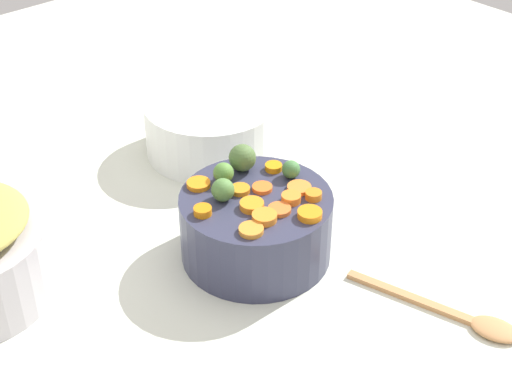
{
  "coord_description": "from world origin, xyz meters",
  "views": [
    {
      "loc": [
        0.61,
        0.7,
        0.8
      ],
      "look_at": [
        -0.02,
        -0.01,
        0.14
      ],
      "focal_mm": 54.35,
      "sensor_mm": 36.0,
      "label": 1
    }
  ],
  "objects": [
    {
      "name": "carrot_slice_1",
      "position": [
        -0.06,
        0.03,
        0.13
      ],
      "size": [
        0.04,
        0.04,
        0.01
      ],
      "primitive_type": "cylinder",
      "rotation": [
        0.0,
        0.0,
        5.1
      ],
      "color": "orange",
      "rests_on": "serving_bowl_carrots"
    },
    {
      "name": "wooden_spoon",
      "position": [
        -0.14,
        0.3,
        0.03
      ],
      "size": [
        0.1,
        0.26,
        0.01
      ],
      "color": "tan",
      "rests_on": "tabletop"
    },
    {
      "name": "brussels_sprout_0",
      "position": [
        0.02,
        -0.04,
        0.15
      ],
      "size": [
        0.04,
        0.04,
        0.04
      ],
      "primitive_type": "sphere",
      "color": "#507F3C",
      "rests_on": "serving_bowl_carrots"
    },
    {
      "name": "casserole_dish",
      "position": [
        -0.17,
        -0.3,
        0.07
      ],
      "size": [
        0.25,
        0.25,
        0.1
      ],
      "primitive_type": "cylinder",
      "color": "white",
      "rests_on": "tabletop"
    },
    {
      "name": "carrot_slice_12",
      "position": [
        -0.04,
        -0.02,
        0.13
      ],
      "size": [
        0.04,
        0.04,
        0.01
      ],
      "primitive_type": "cylinder",
      "rotation": [
        0.0,
        0.0,
        2.76
      ],
      "color": "orange",
      "rests_on": "serving_bowl_carrots"
    },
    {
      "name": "carrot_slice_6",
      "position": [
        0.06,
        -0.03,
        0.13
      ],
      "size": [
        0.04,
        0.04,
        0.01
      ],
      "primitive_type": "cylinder",
      "rotation": [
        0.0,
        0.0,
        3.93
      ],
      "color": "orange",
      "rests_on": "serving_bowl_carrots"
    },
    {
      "name": "carrot_slice_10",
      "position": [
        0.04,
        0.05,
        0.13
      ],
      "size": [
        0.05,
        0.05,
        0.01
      ],
      "primitive_type": "cylinder",
      "rotation": [
        0.0,
        0.0,
        0.66
      ],
      "color": "orange",
      "rests_on": "serving_bowl_carrots"
    },
    {
      "name": "serving_bowl_carrots",
      "position": [
        -0.02,
        -0.01,
        0.07
      ],
      "size": [
        0.23,
        0.23,
        0.11
      ],
      "primitive_type": "cylinder",
      "color": "#33364E",
      "rests_on": "tabletop"
    },
    {
      "name": "brussels_sprout_3",
      "position": [
        -0.1,
        -0.01,
        0.14
      ],
      "size": [
        0.03,
        0.03,
        0.03
      ],
      "primitive_type": "sphere",
      "color": "#42773D",
      "rests_on": "serving_bowl_carrots"
    },
    {
      "name": "carrot_slice_8",
      "position": [
        0.01,
        0.04,
        0.13
      ],
      "size": [
        0.04,
        0.04,
        0.01
      ],
      "primitive_type": "cylinder",
      "rotation": [
        0.0,
        0.0,
        0.25
      ],
      "color": "orange",
      "rests_on": "serving_bowl_carrots"
    },
    {
      "name": "tabletop",
      "position": [
        0.0,
        0.0,
        0.01
      ],
      "size": [
        2.4,
        2.4,
        0.02
      ],
      "primitive_type": "cube",
      "color": "silver",
      "rests_on": "ground"
    },
    {
      "name": "carrot_slice_4",
      "position": [
        -0.02,
        -0.04,
        0.13
      ],
      "size": [
        0.04,
        0.04,
        0.01
      ],
      "primitive_type": "cylinder",
      "rotation": [
        0.0,
        0.0,
        3.53
      ],
      "color": "orange",
      "rests_on": "serving_bowl_carrots"
    },
    {
      "name": "brussels_sprout_1",
      "position": [
        -0.06,
        -0.08,
        0.15
      ],
      "size": [
        0.04,
        0.04,
        0.04
      ],
      "primitive_type": "sphere",
      "color": "#4C6B37",
      "rests_on": "serving_bowl_carrots"
    },
    {
      "name": "carrot_slice_5",
      "position": [
        -0.02,
        0.04,
        0.13
      ],
      "size": [
        0.05,
        0.05,
        0.01
      ],
      "primitive_type": "cylinder",
      "rotation": [
        0.0,
        0.0,
        0.56
      ],
      "color": "orange",
      "rests_on": "serving_bowl_carrots"
    },
    {
      "name": "carrot_slice_7",
      "position": [
        -0.05,
        0.08,
        0.13
      ],
      "size": [
        0.05,
        0.05,
        0.01
      ],
      "primitive_type": "cylinder",
      "rotation": [
        0.0,
        0.0,
        5.06
      ],
      "color": "orange",
      "rests_on": "serving_bowl_carrots"
    },
    {
      "name": "carrot_slice_11",
      "position": [
        0.0,
        0.01,
        0.13
      ],
      "size": [
        0.05,
        0.05,
        0.01
      ],
      "primitive_type": "cylinder",
      "rotation": [
        0.0,
        0.0,
        5.34
      ],
      "color": "orange",
      "rests_on": "serving_bowl_carrots"
    },
    {
      "name": "carrot_slice_3",
      "position": [
        -0.09,
        -0.05,
        0.13
      ],
      "size": [
        0.04,
        0.04,
        0.01
      ],
      "primitive_type": "cylinder",
      "rotation": [
        0.0,
        0.0,
        2.44
      ],
      "color": "orange",
      "rests_on": "serving_bowl_carrots"
    },
    {
      "name": "carrot_slice_2",
      "position": [
        -0.09,
        0.02,
        0.13
      ],
      "size": [
        0.04,
        0.04,
        0.01
      ],
      "primitive_type": "cylinder",
      "rotation": [
        0.0,
        0.0,
        4.57
      ],
      "color": "orange",
      "rests_on": "serving_bowl_carrots"
    },
    {
      "name": "carrot_slice_9",
      "position": [
        -0.09,
        0.05,
        0.13
      ],
      "size": [
        0.03,
        0.03,
        0.01
      ],
      "primitive_type": "cylinder",
      "rotation": [
        0.0,
        0.0,
        4.46
      ],
      "color": "orange",
      "rests_on": "serving_bowl_carrots"
    },
    {
      "name": "carrot_slice_0",
      "position": [
        0.02,
        -0.09,
        0.13
      ],
      "size": [
        0.05,
        0.05,
        0.01
      ],
      "primitive_type": "cylinder",
      "rotation": [
        0.0,
        0.0,
        5.42
      ],
      "color": "orange",
      "rests_on": "serving_bowl_carrots"
    },
    {
      "name": "brussels_sprout_2",
      "position": [
        -0.01,
        -0.07,
        0.15
      ],
      "size": [
        0.03,
        0.03,
        0.03
      ],
      "primitive_type": "sphere",
      "color": "#548938",
      "rests_on": "serving_bowl_carrots"
    }
  ]
}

